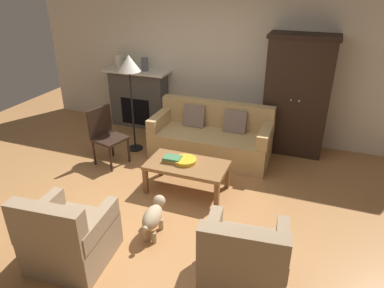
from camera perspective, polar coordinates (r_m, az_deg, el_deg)
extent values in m
plane|color=#B27A47|center=(4.79, -4.73, -9.41)|extent=(9.60, 9.60, 0.00)
cube|color=silver|center=(6.45, 4.62, 13.62)|extent=(7.20, 0.10, 2.80)
cube|color=#4C4947|center=(7.03, -8.52, 7.19)|extent=(1.10, 0.36, 1.08)
cube|color=black|center=(6.95, -9.13, 5.16)|extent=(0.60, 0.01, 0.52)
cube|color=white|center=(6.86, -8.91, 11.57)|extent=(1.26, 0.48, 0.04)
cube|color=black|center=(6.02, 16.53, 7.19)|extent=(1.00, 0.52, 1.88)
cube|color=black|center=(5.80, 17.77, 16.27)|extent=(1.06, 0.55, 0.06)
sphere|color=#ADAFB5|center=(5.75, 15.72, 6.83)|extent=(0.04, 0.04, 0.04)
sphere|color=#ADAFB5|center=(5.75, 16.91, 6.66)|extent=(0.04, 0.04, 0.04)
cube|color=tan|center=(5.80, 2.98, -0.16)|extent=(1.91, 0.86, 0.44)
cube|color=tan|center=(5.93, 4.05, 4.94)|extent=(1.90, 0.20, 0.42)
cube|color=tan|center=(5.95, -5.09, 3.97)|extent=(0.17, 0.80, 0.22)
cube|color=tan|center=(5.49, 11.86, 1.57)|extent=(0.17, 0.80, 0.22)
cube|color=#7F6B60|center=(5.91, 0.39, 4.55)|extent=(0.36, 0.19, 0.37)
cube|color=#7F6B60|center=(5.73, 7.01, 3.65)|extent=(0.36, 0.19, 0.37)
cube|color=olive|center=(4.83, -0.82, -3.46)|extent=(1.10, 0.60, 0.05)
cube|color=brown|center=(4.92, -7.49, -5.93)|extent=(0.06, 0.06, 0.37)
cube|color=brown|center=(4.59, 4.00, -8.32)|extent=(0.06, 0.06, 0.37)
cube|color=brown|center=(5.32, -4.92, -3.19)|extent=(0.06, 0.06, 0.37)
cube|color=brown|center=(5.01, 5.74, -5.17)|extent=(0.06, 0.06, 0.37)
cylinder|color=gold|center=(4.84, -1.11, -2.68)|extent=(0.31, 0.31, 0.05)
cube|color=gold|center=(4.88, -3.05, -2.61)|extent=(0.25, 0.18, 0.04)
cube|color=#427A4C|center=(4.86, -3.18, -2.25)|extent=(0.25, 0.18, 0.03)
cylinder|color=beige|center=(7.02, -11.79, 12.94)|extent=(0.13, 0.13, 0.27)
cylinder|color=slate|center=(6.92, -10.32, 12.67)|extent=(0.13, 0.13, 0.21)
cylinder|color=#565B66|center=(6.74, -7.62, 12.62)|extent=(0.12, 0.12, 0.24)
cube|color=#997F60|center=(4.05, -18.65, -14.82)|extent=(0.82, 0.82, 0.42)
cube|color=#997F60|center=(3.60, -22.34, -12.37)|extent=(0.77, 0.23, 0.46)
cube|color=#997F60|center=(3.70, -14.96, -12.40)|extent=(0.18, 0.71, 0.20)
cube|color=#997F60|center=(4.04, -23.26, -10.24)|extent=(0.18, 0.71, 0.20)
cube|color=#997F60|center=(3.64, 8.30, -18.96)|extent=(0.84, 0.84, 0.42)
cube|color=#997F60|center=(3.11, 8.11, -17.15)|extent=(0.77, 0.24, 0.46)
cube|color=#997F60|center=(3.43, 14.32, -15.89)|extent=(0.19, 0.71, 0.20)
cube|color=#997F60|center=(3.46, 3.03, -14.52)|extent=(0.19, 0.71, 0.20)
cube|color=black|center=(5.66, -13.09, 0.83)|extent=(0.54, 0.54, 0.04)
cylinder|color=black|center=(5.51, -12.98, -2.46)|extent=(0.04, 0.04, 0.41)
cylinder|color=black|center=(5.74, -10.19, -1.02)|extent=(0.04, 0.04, 0.41)
cylinder|color=black|center=(5.78, -15.52, -1.39)|extent=(0.04, 0.04, 0.41)
cylinder|color=black|center=(5.99, -12.76, -0.05)|extent=(0.04, 0.04, 0.41)
cube|color=black|center=(5.70, -14.68, 3.55)|extent=(0.15, 0.44, 0.45)
cylinder|color=black|center=(6.23, -9.11, -0.66)|extent=(0.26, 0.26, 0.02)
cylinder|color=black|center=(5.96, -9.56, 5.20)|extent=(0.03, 0.03, 1.39)
cone|color=white|center=(5.73, -10.16, 12.73)|extent=(0.36, 0.36, 0.26)
ellipsoid|color=tan|center=(4.14, -6.40, -11.67)|extent=(0.24, 0.42, 0.22)
sphere|color=tan|center=(4.28, -5.31, -9.16)|extent=(0.15, 0.15, 0.15)
cylinder|color=tan|center=(4.35, -6.41, -12.50)|extent=(0.06, 0.06, 0.14)
cylinder|color=tan|center=(4.32, -5.01, -12.76)|extent=(0.06, 0.06, 0.14)
cylinder|color=tan|center=(4.18, -7.59, -14.45)|extent=(0.06, 0.06, 0.14)
cylinder|color=tan|center=(4.15, -6.13, -14.75)|extent=(0.06, 0.06, 0.14)
sphere|color=tan|center=(3.96, -7.60, -13.38)|extent=(0.06, 0.06, 0.06)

